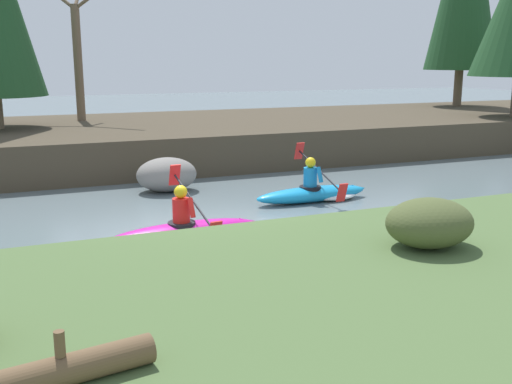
{
  "coord_description": "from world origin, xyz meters",
  "views": [
    {
      "loc": [
        -2.93,
        -10.13,
        3.11
      ],
      "look_at": [
        1.47,
        0.5,
        0.55
      ],
      "focal_mm": 42.0,
      "sensor_mm": 36.0,
      "label": 1
    }
  ],
  "objects_px": {
    "driftwood_log": "(34,378)",
    "kayaker_lead": "(316,192)",
    "boulder_midstream": "(167,175)",
    "kayaker_middle": "(186,229)"
  },
  "relations": [
    {
      "from": "kayaker_lead",
      "to": "boulder_midstream",
      "type": "distance_m",
      "value": 3.64
    },
    {
      "from": "boulder_midstream",
      "to": "driftwood_log",
      "type": "height_order",
      "value": "driftwood_log"
    },
    {
      "from": "kayaker_middle",
      "to": "boulder_midstream",
      "type": "distance_m",
      "value": 4.14
    },
    {
      "from": "kayaker_middle",
      "to": "driftwood_log",
      "type": "relative_size",
      "value": 1.53
    },
    {
      "from": "kayaker_middle",
      "to": "boulder_midstream",
      "type": "xyz_separation_m",
      "value": [
        0.7,
        4.08,
        0.19
      ]
    },
    {
      "from": "kayaker_middle",
      "to": "boulder_midstream",
      "type": "relative_size",
      "value": 1.93
    },
    {
      "from": "driftwood_log",
      "to": "kayaker_lead",
      "type": "bearing_deg",
      "value": 39.88
    },
    {
      "from": "boulder_midstream",
      "to": "driftwood_log",
      "type": "distance_m",
      "value": 10.15
    },
    {
      "from": "driftwood_log",
      "to": "kayaker_middle",
      "type": "bearing_deg",
      "value": 54.28
    },
    {
      "from": "kayaker_lead",
      "to": "driftwood_log",
      "type": "height_order",
      "value": "kayaker_lead"
    }
  ]
}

